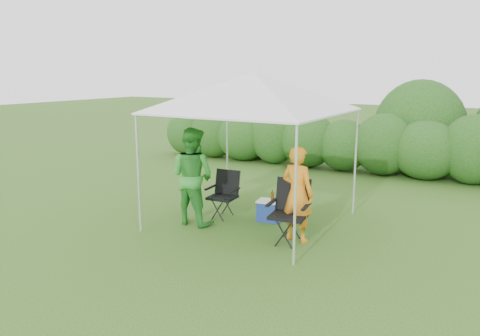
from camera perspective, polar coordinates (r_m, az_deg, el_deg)
The scene contains 9 objects.
ground at distance 8.64m, azimuth 0.02°, elevation -7.46°, with size 70.00×70.00×0.00m, color #3B651F.
hedge at distance 13.84m, azimuth 12.56°, elevation 3.01°, with size 12.68×1.53×1.80m.
canopy at distance 8.61m, azimuth 1.70°, elevation 9.20°, with size 3.10×3.10×2.83m.
chair_right at distance 7.94m, azimuth 6.15°, elevation -4.72°, with size 0.72×0.67×1.06m.
chair_left at distance 9.25m, azimuth -1.91°, elevation -2.79°, with size 0.61×0.56×0.92m.
man at distance 7.91m, azimuth 7.00°, elevation -3.16°, with size 0.60×0.39×1.64m, color orange.
woman at distance 8.79m, azimuth -5.81°, elevation -0.98°, with size 0.89×0.69×1.83m, color green.
cooler at distance 9.07m, azimuth 3.69°, elevation -5.19°, with size 0.53×0.42×0.41m.
bottle at distance 8.93m, azimuth 3.95°, elevation -3.37°, with size 0.06×0.06×0.23m, color #592D0C.
Camera 1 is at (4.08, -7.07, 2.82)m, focal length 35.00 mm.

